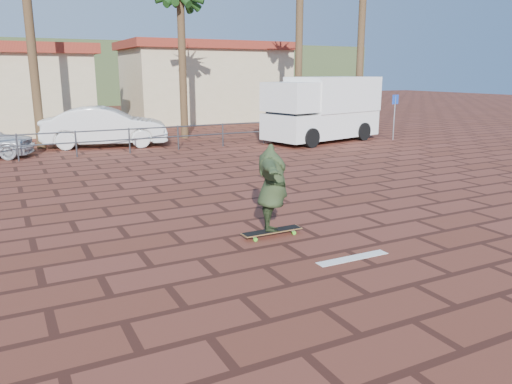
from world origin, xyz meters
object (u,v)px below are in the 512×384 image
longboard (272,231)px  skateboarder (272,188)px  campervan (323,108)px  car_white (106,127)px

longboard → skateboarder: size_ratio=0.60×
longboard → campervan: 14.17m
skateboarder → campervan: size_ratio=0.35×
skateboarder → campervan: 14.10m
campervan → car_white: 9.68m
campervan → car_white: size_ratio=1.17×
car_white → campervan: bearing=-91.7°
skateboarder → car_white: skateboarder is taller
longboard → skateboarder: skateboarder is taller
longboard → campervan: size_ratio=0.21×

